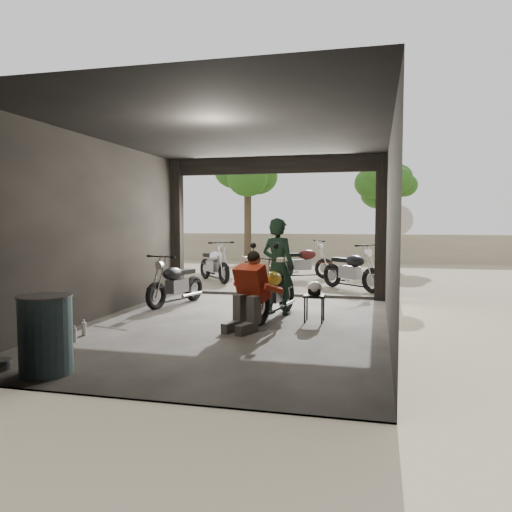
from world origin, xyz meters
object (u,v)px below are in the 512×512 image
at_px(outside_bike_b, 303,260).
at_px(outside_bike_c, 351,267).
at_px(main_bike, 274,287).
at_px(helmet, 315,288).
at_px(oil_drum, 46,336).
at_px(mechanic, 247,293).
at_px(outside_bike_a, 214,261).
at_px(stool, 314,299).
at_px(rider, 278,267).
at_px(sign_post, 397,235).
at_px(left_bike, 176,280).

bearing_deg(outside_bike_b, outside_bike_c, -171.98).
xyz_separation_m(main_bike, helmet, (0.76, -0.23, 0.03)).
distance_m(main_bike, oil_drum, 4.31).
relative_size(main_bike, mechanic, 1.39).
relative_size(outside_bike_a, stool, 3.57).
distance_m(mechanic, helmet, 1.35).
distance_m(outside_bike_a, rider, 5.45).
height_order(outside_bike_c, sign_post, sign_post).
xyz_separation_m(outside_bike_b, sign_post, (2.62, -2.55, 0.82)).
height_order(outside_bike_b, stool, outside_bike_b).
xyz_separation_m(outside_bike_a, sign_post, (5.04, -1.42, 0.83)).
distance_m(outside_bike_b, outside_bike_c, 2.53).
relative_size(stool, oil_drum, 0.54).
height_order(main_bike, left_bike, main_bike).
distance_m(stool, oil_drum, 4.48).
height_order(rider, sign_post, sign_post).
height_order(rider, helmet, rider).
xyz_separation_m(main_bike, outside_bike_b, (-0.37, 6.09, 0.02)).
bearing_deg(outside_bike_a, helmet, -97.06).
xyz_separation_m(mechanic, oil_drum, (-1.64, -2.72, -0.16)).
distance_m(mechanic, oil_drum, 3.18).
height_order(mechanic, stool, mechanic).
relative_size(mechanic, sign_post, 0.58).
distance_m(helmet, sign_post, 4.13).
distance_m(outside_bike_c, helmet, 4.33).
relative_size(rider, stool, 3.72).
height_order(outside_bike_b, oil_drum, outside_bike_b).
bearing_deg(sign_post, main_bike, -127.60).
relative_size(outside_bike_a, rider, 0.96).
distance_m(main_bike, outside_bike_c, 4.24).
height_order(outside_bike_a, helmet, outside_bike_a).
bearing_deg(outside_bike_a, rider, -100.45).
distance_m(outside_bike_c, oil_drum, 8.52).
relative_size(rider, sign_post, 0.85).
height_order(outside_bike_a, oil_drum, outside_bike_a).
bearing_deg(outside_bike_b, oil_drum, 142.45).
relative_size(left_bike, helmet, 6.14).
distance_m(outside_bike_a, stool, 6.30).
bearing_deg(helmet, stool, -142.04).
height_order(main_bike, rider, rider).
bearing_deg(mechanic, helmet, 64.22).
height_order(outside_bike_a, outside_bike_c, outside_bike_c).
bearing_deg(stool, rider, 144.10).
bearing_deg(stool, oil_drum, -125.42).
bearing_deg(outside_bike_b, outside_bike_a, 85.90).
xyz_separation_m(left_bike, outside_bike_a, (-0.53, 4.10, 0.05)).
distance_m(outside_bike_c, mechanic, 5.42).
relative_size(main_bike, stool, 3.53).
distance_m(outside_bike_a, outside_bike_b, 2.68).
bearing_deg(stool, outside_bike_c, 84.61).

